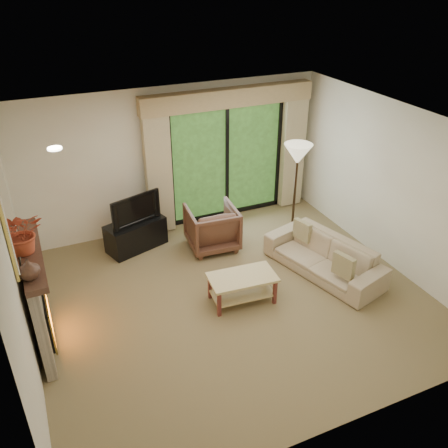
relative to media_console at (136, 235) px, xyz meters
name	(u,v)px	position (x,y,z in m)	size (l,w,h in m)	color
floor	(232,297)	(0.93, -1.95, -0.25)	(5.50, 5.50, 0.00)	olive
ceiling	(234,128)	(0.93, -1.95, 2.35)	(5.50, 5.50, 0.00)	white
wall_back	(174,159)	(0.93, 0.55, 1.05)	(5.00, 5.00, 0.00)	#F2E5CE
wall_front	(344,339)	(0.93, -4.45, 1.05)	(5.00, 5.00, 0.00)	#F2E5CE
wall_left	(17,267)	(-1.82, -1.95, 1.05)	(5.00, 5.00, 0.00)	#F2E5CE
wall_right	(393,187)	(3.68, -1.95, 1.05)	(5.00, 5.00, 0.00)	#F2E5CE
fireplace	(36,297)	(-1.70, -1.75, 0.43)	(0.24, 1.70, 1.37)	gray
mirror	(7,210)	(-1.78, -1.75, 1.70)	(0.07, 1.45, 1.02)	gold
sliding_door	(227,162)	(1.93, 0.50, 0.85)	(2.26, 0.10, 2.16)	black
curtain_left	(158,171)	(0.58, 0.39, 0.95)	(0.45, 0.18, 2.35)	tan
curtain_right	(292,149)	(3.28, 0.39, 0.95)	(0.45, 0.18, 2.35)	tan
cornice	(229,98)	(1.93, 0.41, 2.07)	(3.20, 0.24, 0.32)	tan
media_console	(136,235)	(0.00, 0.00, 0.00)	(1.01, 0.46, 0.51)	black
tv	(133,208)	(0.00, 0.00, 0.52)	(0.91, 0.12, 0.53)	black
armchair	(212,227)	(1.21, -0.50, 0.13)	(0.81, 0.84, 0.76)	brown
sofa	(324,257)	(2.54, -1.93, 0.03)	(1.97, 0.77, 0.57)	tan
pillow_near	(344,266)	(2.48, -2.50, 0.23)	(0.09, 0.35, 0.35)	brown
pillow_far	(302,230)	(2.48, -1.37, 0.23)	(0.09, 0.34, 0.34)	brown
coffee_table	(242,288)	(1.04, -2.07, -0.04)	(0.97, 0.53, 0.43)	tan
floor_lamp	(295,193)	(2.64, -0.80, 0.63)	(0.48, 0.48, 1.77)	beige
vase	(29,269)	(-1.68, -2.34, 1.24)	(0.23, 0.23, 0.24)	#462C21
branches	(23,233)	(-1.68, -1.76, 1.38)	(0.47, 0.41, 0.52)	#BD472A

